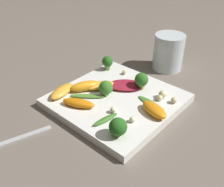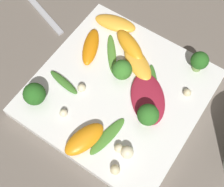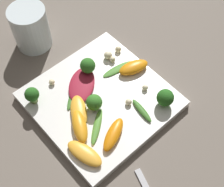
# 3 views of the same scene
# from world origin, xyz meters

# --- Properties ---
(ground_plane) EXTENTS (2.40, 2.40, 0.00)m
(ground_plane) POSITION_xyz_m (0.00, 0.00, 0.00)
(ground_plane) COLOR #6B6056
(plate) EXTENTS (0.26, 0.26, 0.02)m
(plate) POSITION_xyz_m (0.00, 0.00, 0.01)
(plate) COLOR white
(plate) RESTS_ON ground_plane
(drinking_glass) EXTENTS (0.08, 0.08, 0.10)m
(drinking_glass) POSITION_xyz_m (-0.01, 0.23, 0.05)
(drinking_glass) COLOR silver
(drinking_glass) RESTS_ON ground_plane
(radicchio_leaf_0) EXTENTS (0.10, 0.10, 0.01)m
(radicchio_leaf_0) POSITION_xyz_m (-0.01, 0.05, 0.02)
(radicchio_leaf_0) COLOR maroon
(radicchio_leaf_0) RESTS_ON plate
(orange_segment_0) EXTENTS (0.07, 0.05, 0.02)m
(orange_segment_0) POSITION_xyz_m (0.10, 0.01, 0.03)
(orange_segment_0) COLOR orange
(orange_segment_0) RESTS_ON plate
(orange_segment_1) EXTENTS (0.08, 0.05, 0.02)m
(orange_segment_1) POSITION_xyz_m (-0.04, -0.08, 0.03)
(orange_segment_1) COLOR orange
(orange_segment_1) RESTS_ON plate
(orange_segment_2) EXTENTS (0.06, 0.08, 0.02)m
(orange_segment_2) POSITION_xyz_m (-0.08, -0.03, 0.03)
(orange_segment_2) COLOR orange
(orange_segment_2) RESTS_ON plate
(orange_segment_3) EXTENTS (0.05, 0.08, 0.02)m
(orange_segment_3) POSITION_xyz_m (-0.10, -0.07, 0.03)
(orange_segment_3) COLOR #FCAD33
(orange_segment_3) RESTS_ON plate
(orange_segment_4) EXTENTS (0.07, 0.08, 0.02)m
(orange_segment_4) POSITION_xyz_m (-0.06, 0.00, 0.03)
(orange_segment_4) COLOR #FCAD33
(orange_segment_4) RESTS_ON plate
(broccoli_floret_0) EXTENTS (0.03, 0.03, 0.04)m
(broccoli_floret_0) POSITION_xyz_m (-0.02, -0.01, 0.04)
(broccoli_floret_0) COLOR #84AD5B
(broccoli_floret_0) RESTS_ON plate
(broccoli_floret_1) EXTENTS (0.03, 0.03, 0.04)m
(broccoli_floret_1) POSITION_xyz_m (0.02, 0.06, 0.04)
(broccoli_floret_1) COLOR #7A9E51
(broccoli_floret_1) RESTS_ON plate
(broccoli_floret_2) EXTENTS (0.03, 0.03, 0.04)m
(broccoli_floret_2) POSITION_xyz_m (-0.11, 0.08, 0.04)
(broccoli_floret_2) COLOR #7A9E51
(broccoli_floret_2) RESTS_ON plate
(broccoli_floret_3) EXTENTS (0.03, 0.03, 0.04)m
(broccoli_floret_3) POSITION_xyz_m (0.09, -0.10, 0.04)
(broccoli_floret_3) COLOR #7A9E51
(broccoli_floret_3) RESTS_ON plate
(arugula_sprig_0) EXTENTS (0.08, 0.03, 0.00)m
(arugula_sprig_0) POSITION_xyz_m (0.07, 0.03, 0.02)
(arugula_sprig_0) COLOR #47842D
(arugula_sprig_0) RESTS_ON plate
(arugula_sprig_1) EXTENTS (0.02, 0.06, 0.01)m
(arugula_sprig_1) POSITION_xyz_m (0.04, -0.08, 0.02)
(arugula_sprig_1) COLOR #3D7528
(arugula_sprig_1) RESTS_ON plate
(arugula_sprig_2) EXTENTS (0.06, 0.05, 0.00)m
(arugula_sprig_2) POSITION_xyz_m (-0.04, 0.04, 0.02)
(arugula_sprig_2) COLOR #3D7528
(arugula_sprig_2) RESTS_ON plate
(arugula_sprig_3) EXTENTS (0.07, 0.06, 0.01)m
(arugula_sprig_3) POSITION_xyz_m (-0.05, -0.05, 0.02)
(arugula_sprig_3) COLOR #518E33
(arugula_sprig_3) RESTS_ON plate
(macadamia_nut_0) EXTENTS (0.01, 0.01, 0.01)m
(macadamia_nut_0) POSITION_xyz_m (0.08, -0.05, 0.03)
(macadamia_nut_0) COLOR beige
(macadamia_nut_0) RESTS_ON plate
(macadamia_nut_1) EXTENTS (0.01, 0.01, 0.01)m
(macadamia_nut_1) POSITION_xyz_m (0.11, 0.07, 0.03)
(macadamia_nut_1) COLOR beige
(macadamia_nut_1) RESTS_ON plate
(macadamia_nut_2) EXTENTS (0.01, 0.01, 0.01)m
(macadamia_nut_2) POSITION_xyz_m (0.03, -0.05, 0.03)
(macadamia_nut_2) COLOR beige
(macadamia_nut_2) RESTS_ON plate
(macadamia_nut_3) EXTENTS (0.01, 0.01, 0.01)m
(macadamia_nut_3) POSITION_xyz_m (-0.05, 0.09, 0.03)
(macadamia_nut_3) COLOR beige
(macadamia_nut_3) RESTS_ON plate
(macadamia_nut_4) EXTENTS (0.02, 0.02, 0.02)m
(macadamia_nut_4) POSITION_xyz_m (0.08, 0.07, 0.03)
(macadamia_nut_4) COLOR beige
(macadamia_nut_4) RESTS_ON plate
(macadamia_nut_5) EXTENTS (0.01, 0.01, 0.01)m
(macadamia_nut_5) POSITION_xyz_m (0.08, 0.05, 0.03)
(macadamia_nut_5) COLOR beige
(macadamia_nut_5) RESTS_ON plate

